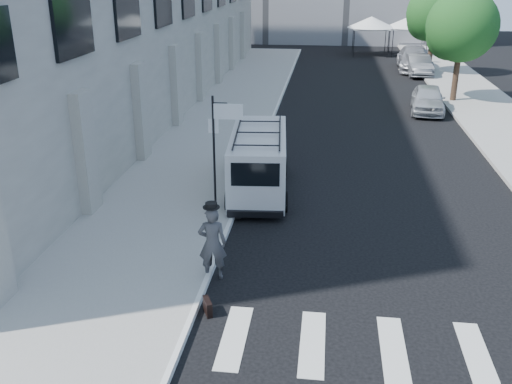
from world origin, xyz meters
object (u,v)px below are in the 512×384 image
(cargo_van, at_px, (259,161))
(parked_car_b, at_px, (418,65))
(businessman, at_px, (212,243))
(briefcase, at_px, (208,307))
(parked_car_a, at_px, (428,99))
(parked_car_c, at_px, (414,59))
(suitcase, at_px, (237,208))

(cargo_van, xyz_separation_m, parked_car_b, (8.32, 23.36, -0.36))
(businessman, xyz_separation_m, cargo_van, (0.38, 5.92, 0.14))
(briefcase, relative_size, parked_car_a, 0.11)
(briefcase, xyz_separation_m, parked_car_c, (8.52, 32.98, 0.66))
(cargo_van, relative_size, parked_car_b, 1.28)
(suitcase, relative_size, parked_car_c, 0.19)
(parked_car_a, bearing_deg, suitcase, -111.62)
(businessman, bearing_deg, parked_car_c, -113.55)
(businessman, bearing_deg, suitcase, -98.08)
(cargo_van, bearing_deg, parked_car_b, 65.63)
(businessman, bearing_deg, briefcase, 88.61)
(suitcase, bearing_deg, cargo_van, 76.53)
(businessman, xyz_separation_m, suitcase, (-0.00, 3.68, -0.64))
(parked_car_a, xyz_separation_m, parked_car_b, (0.99, 11.13, 0.01))
(briefcase, bearing_deg, parked_car_c, 50.49)
(suitcase, bearing_deg, parked_car_b, 67.52)
(parked_car_a, relative_size, parked_car_c, 0.71)
(businessman, height_order, parked_car_b, businessman)
(businessman, relative_size, briefcase, 4.23)
(cargo_van, xyz_separation_m, parked_car_a, (7.33, 12.23, -0.38))
(parked_car_b, bearing_deg, parked_car_a, -97.12)
(briefcase, relative_size, parked_car_b, 0.10)
(suitcase, xyz_separation_m, parked_car_a, (7.71, 14.46, 0.40))
(businessman, distance_m, suitcase, 3.74)
(briefcase, xyz_separation_m, suitcase, (-0.18, 5.22, 0.12))
(businessman, height_order, parked_car_c, businessman)
(suitcase, bearing_deg, businessman, -93.71)
(businessman, bearing_deg, parked_car_a, -121.11)
(suitcase, height_order, cargo_van, cargo_van)
(cargo_van, height_order, parked_car_a, cargo_van)
(parked_car_c, bearing_deg, cargo_van, -105.28)
(briefcase, xyz_separation_m, parked_car_b, (8.52, 30.82, 0.54))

